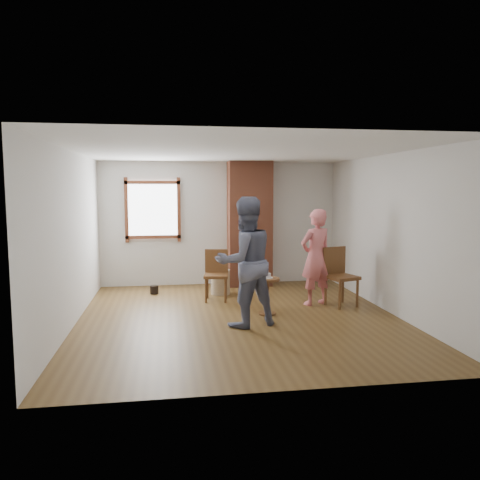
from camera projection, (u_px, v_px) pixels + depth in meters
The scene contains 12 objects.
ground at pixel (239, 318), 7.40m from camera, with size 5.50×5.50×0.00m, color brown.
room_shell at pixel (230, 202), 7.79m from camera, with size 5.04×5.52×2.62m.
brick_chimney at pixel (250, 224), 9.81m from camera, with size 0.90×0.50×2.60m, color #A3553A.
stoneware_crock at pixel (220, 282), 9.06m from camera, with size 0.37×0.37×0.48m, color tan.
dark_pot at pixel (154, 290), 9.09m from camera, with size 0.16×0.16×0.16m, color black.
dining_chair_left at pixel (216, 272), 8.56m from camera, with size 0.49×0.49×0.92m.
dining_chair_right at pixel (339, 273), 8.15m from camera, with size 0.60×0.60×1.02m.
side_table at pixel (267, 290), 7.55m from camera, with size 0.40×0.40×0.60m.
cake_plate at pixel (267, 278), 7.53m from camera, with size 0.18×0.18×0.01m, color white.
cake_slice at pixel (268, 276), 7.53m from camera, with size 0.08×0.07×0.06m, color white.
man at pixel (245, 262), 6.88m from camera, with size 0.93×0.73×1.92m, color #16193D.
person_pink at pixel (316, 257), 8.16m from camera, with size 0.61×0.40×1.69m, color #E07074.
Camera 1 is at (-1.09, -7.14, 2.02)m, focal length 35.00 mm.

